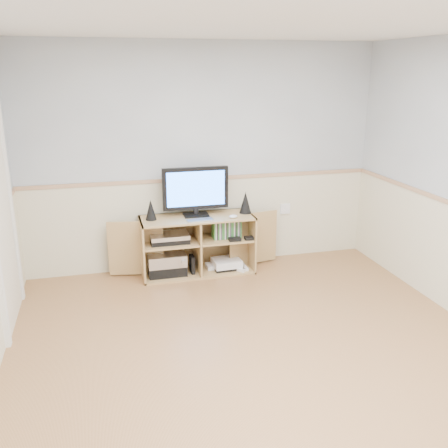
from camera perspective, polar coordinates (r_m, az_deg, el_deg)
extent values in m
cube|color=#A97D4B|center=(4.02, 4.75, -16.11)|extent=(4.00, 4.50, 0.02)
cube|color=white|center=(3.37, 5.90, 22.51)|extent=(4.00, 4.50, 0.02)
cube|color=silver|center=(5.62, -2.52, 7.55)|extent=(4.00, 0.02, 2.50)
cube|color=beige|center=(5.77, -2.39, 0.17)|extent=(4.00, 0.01, 1.00)
cube|color=tan|center=(5.64, -2.44, 5.21)|extent=(4.00, 0.02, 0.04)
cube|color=silver|center=(4.69, -24.20, 0.93)|extent=(0.03, 0.82, 2.00)
cube|color=tan|center=(5.68, -3.02, -5.39)|extent=(1.25, 0.47, 0.02)
cube|color=tan|center=(5.47, -3.12, 0.71)|extent=(1.25, 0.47, 0.02)
cube|color=tan|center=(5.49, -9.35, -2.91)|extent=(0.02, 0.47, 0.65)
cube|color=tan|center=(5.71, 2.97, -1.88)|extent=(0.02, 0.47, 0.65)
cube|color=tan|center=(5.77, -3.51, -1.67)|extent=(1.25, 0.02, 0.65)
cube|color=tan|center=(5.57, -3.07, -2.40)|extent=(0.02, 0.45, 0.61)
cube|color=tan|center=(5.50, -6.26, -2.12)|extent=(0.59, 0.43, 0.02)
cube|color=tan|center=(5.62, 0.04, -1.61)|extent=(0.59, 0.43, 0.02)
cube|color=tan|center=(5.54, -10.04, -2.74)|extent=(0.60, 0.12, 0.61)
cube|color=tan|center=(5.79, 3.36, -1.64)|extent=(0.60, 0.12, 0.61)
cube|color=black|center=(5.51, -3.23, 1.05)|extent=(0.27, 0.18, 0.02)
cube|color=black|center=(5.50, -3.23, 1.45)|extent=(0.05, 0.04, 0.06)
cube|color=black|center=(5.44, -3.28, 4.10)|extent=(0.72, 0.05, 0.46)
cube|color=#3077FF|center=(5.41, -3.22, 4.04)|extent=(0.64, 0.01, 0.38)
cone|color=black|center=(5.39, -8.37, 1.61)|extent=(0.12, 0.12, 0.22)
cone|color=black|center=(5.58, 2.46, 2.48)|extent=(0.13, 0.13, 0.24)
cube|color=silver|center=(5.33, -2.77, 0.46)|extent=(0.29, 0.14, 0.01)
ellipsoid|color=white|center=(5.41, 1.07, 0.87)|extent=(0.10, 0.08, 0.04)
cube|color=black|center=(5.60, -6.56, -5.10)|extent=(0.42, 0.31, 0.11)
cube|color=silver|center=(5.56, -6.60, -3.95)|extent=(0.42, 0.31, 0.13)
cube|color=black|center=(5.49, -6.27, -1.78)|extent=(0.42, 0.29, 0.05)
cube|color=silver|center=(5.47, -6.28, -1.31)|extent=(0.42, 0.29, 0.05)
cube|color=black|center=(5.58, -3.65, -4.61)|extent=(0.04, 0.14, 0.20)
cube|color=white|center=(5.74, -1.01, -4.78)|extent=(0.22, 0.17, 0.05)
cube|color=black|center=(5.72, 0.28, -4.92)|extent=(0.31, 0.25, 0.03)
cube|color=white|center=(5.70, 0.28, -4.41)|extent=(0.32, 0.27, 0.08)
cube|color=white|center=(5.70, 2.44, -5.02)|extent=(0.04, 0.14, 0.03)
cube|color=white|center=(5.84, 1.80, -4.46)|extent=(0.09, 0.15, 0.03)
cube|color=#3F8C3F|center=(5.57, 0.29, -0.63)|extent=(0.32, 0.14, 0.19)
cube|color=white|center=(6.01, 6.98, 1.75)|extent=(0.12, 0.03, 0.12)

